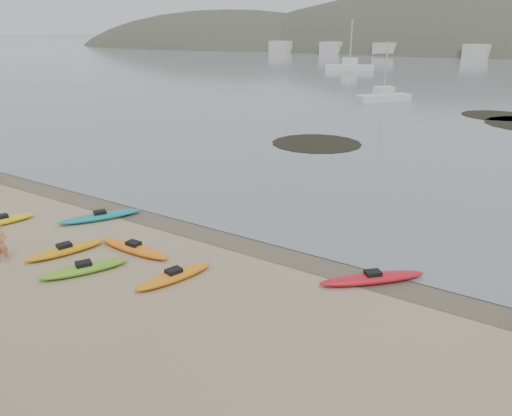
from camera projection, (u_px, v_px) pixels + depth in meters
The scene contains 5 objects.
ground at pixel (256, 241), 21.36m from camera, with size 600.00×600.00×0.00m, color tan.
wet_sand at pixel (252, 243), 21.13m from camera, with size 60.00×60.00×0.00m, color brown.
kayaks at pixel (171, 256), 19.56m from camera, with size 24.11×8.46×0.34m.
person_west at pixel (0, 243), 19.16m from camera, with size 0.59×0.39×1.62m, color #D58455.
kelp_mats at pixel (474, 126), 45.87m from camera, with size 21.62×28.93×0.04m.
Camera 1 is at (10.80, -16.36, 8.62)m, focal length 35.00 mm.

